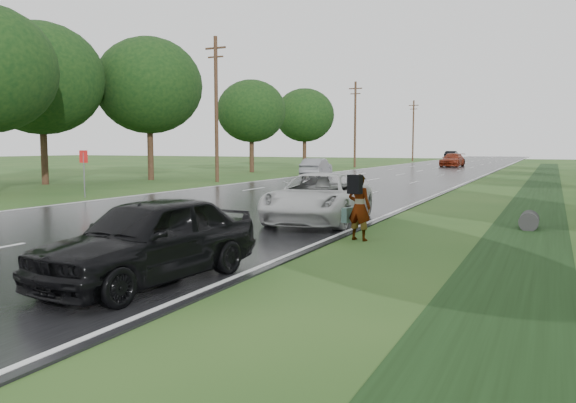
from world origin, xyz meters
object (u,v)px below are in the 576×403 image
Objects in this scene: road_sign at (84,164)px; pedestrian at (358,206)px; dark_sedan at (150,239)px; silver_sedan at (316,168)px; white_pickup at (319,197)px.

road_sign reaches higher than pedestrian.
dark_sedan is (14.04, -12.34, -0.82)m from road_sign.
pedestrian reaches higher than silver_sedan.
silver_sedan is (-10.40, 24.89, -0.04)m from white_pickup.
white_pickup reaches higher than silver_sedan.
white_pickup is 1.23× the size of dark_sedan.
road_sign is 17.14m from pedestrian.
dark_sedan is at bearing 100.37° from silver_sedan.
white_pickup is at bearing -40.55° from pedestrian.
silver_sedan is at bearing 81.23° from road_sign.
white_pickup is 8.93m from dark_sedan.
road_sign is at bearing -10.94° from pedestrian.
road_sign reaches higher than silver_sedan.
road_sign reaches higher than white_pickup.
road_sign is 14.15m from white_pickup.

